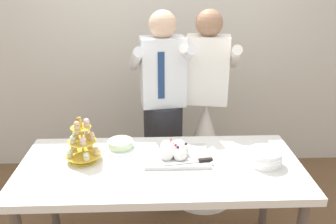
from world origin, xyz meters
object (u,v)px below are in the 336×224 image
(person_bride, at_px, (204,139))
(main_cake_tray, at_px, (176,153))
(dessert_table, at_px, (161,175))
(cupcake_stand, at_px, (83,144))
(plate_stack, at_px, (265,157))
(person_groom, at_px, (163,124))
(round_cake, at_px, (121,145))

(person_bride, bearing_deg, main_cake_tray, -113.35)
(main_cake_tray, bearing_deg, dessert_table, -141.27)
(main_cake_tray, relative_size, person_bride, 0.26)
(cupcake_stand, xyz_separation_m, person_bride, (0.88, 0.67, -0.31))
(plate_stack, xyz_separation_m, person_bride, (-0.28, 0.76, -0.24))
(cupcake_stand, xyz_separation_m, person_groom, (0.53, 0.63, -0.15))
(plate_stack, bearing_deg, person_bride, 109.80)
(main_cake_tray, distance_m, person_bride, 0.76)
(person_groom, bearing_deg, main_cake_tray, -83.77)
(plate_stack, xyz_separation_m, round_cake, (-0.94, 0.25, -0.02))
(person_bride, bearing_deg, dessert_table, -117.51)
(person_bride, bearing_deg, round_cake, -141.99)
(dessert_table, relative_size, plate_stack, 8.45)
(main_cake_tray, xyz_separation_m, round_cake, (-0.37, 0.15, -0.01))
(dessert_table, bearing_deg, round_cake, 139.65)
(dessert_table, height_order, round_cake, round_cake)
(dessert_table, xyz_separation_m, main_cake_tray, (0.10, 0.08, 0.11))
(cupcake_stand, xyz_separation_m, main_cake_tray, (0.60, 0.01, -0.08))
(main_cake_tray, xyz_separation_m, person_bride, (0.29, 0.67, -0.23))
(round_cake, xyz_separation_m, person_bride, (0.66, 0.52, -0.22))
(cupcake_stand, height_order, round_cake, cupcake_stand)
(person_groom, distance_m, person_bride, 0.39)
(round_cake, bearing_deg, cupcake_stand, -144.68)
(dessert_table, xyz_separation_m, plate_stack, (0.66, -0.02, 0.12))
(person_groom, bearing_deg, cupcake_stand, -130.14)
(main_cake_tray, bearing_deg, person_bride, 66.65)
(main_cake_tray, height_order, round_cake, main_cake_tray)
(plate_stack, distance_m, round_cake, 0.97)
(round_cake, height_order, person_bride, person_bride)
(main_cake_tray, distance_m, plate_stack, 0.57)
(person_groom, xyz_separation_m, person_bride, (0.35, 0.05, -0.16))
(dessert_table, bearing_deg, cupcake_stand, 171.72)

